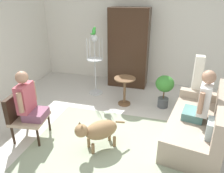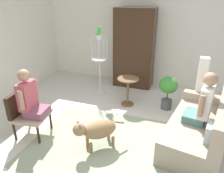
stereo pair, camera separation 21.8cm
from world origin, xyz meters
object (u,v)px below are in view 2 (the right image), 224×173
object	(u,v)px
bird_cage_stand	(100,63)
dog	(97,130)
round_end_table	(128,88)
column_lamp	(200,88)
person_on_couch	(203,102)
potted_plant	(168,88)
person_on_armchair	(30,97)
parrot	(99,31)
armchair	(25,110)
armoire_cabinet	(134,48)
couch	(201,128)

from	to	relation	value
bird_cage_stand	dog	bearing A→B (deg)	-69.00
round_end_table	column_lamp	size ratio (longest dim) A/B	0.51
person_on_couch	potted_plant	world-z (taller)	person_on_couch
person_on_couch	round_end_table	world-z (taller)	person_on_couch
round_end_table	dog	world-z (taller)	round_end_table
person_on_armchair	parrot	xyz separation A→B (m)	(0.46, 2.16, 0.86)
bird_cage_stand	potted_plant	xyz separation A→B (m)	(1.79, -0.30, -0.32)
round_end_table	potted_plant	xyz separation A→B (m)	(0.91, 0.11, 0.08)
person_on_armchair	bird_cage_stand	distance (m)	2.20
armchair	armoire_cabinet	bearing A→B (deg)	66.85
round_end_table	potted_plant	bearing A→B (deg)	7.01
couch	parrot	size ratio (longest dim) A/B	10.18
bird_cage_stand	armoire_cabinet	world-z (taller)	armoire_cabinet
armchair	parrot	world-z (taller)	parrot
dog	parrot	bearing A→B (deg)	111.01
parrot	armoire_cabinet	world-z (taller)	armoire_cabinet
potted_plant	armoire_cabinet	distance (m)	1.69
parrot	column_lamp	bearing A→B (deg)	-9.48
column_lamp	couch	bearing A→B (deg)	-87.61
column_lamp	armoire_cabinet	xyz separation A→B (m)	(-1.74, 1.26, 0.43)
armchair	round_end_table	bearing A→B (deg)	50.01
armoire_cabinet	round_end_table	bearing A→B (deg)	-81.85
couch	armchair	bearing A→B (deg)	-165.96
bird_cage_stand	couch	bearing A→B (deg)	-29.52
bird_cage_stand	armchair	bearing A→B (deg)	-105.33
dog	column_lamp	size ratio (longest dim) A/B	0.54
potted_plant	couch	bearing A→B (deg)	-57.85
bird_cage_stand	column_lamp	size ratio (longest dim) A/B	1.18
potted_plant	column_lamp	size ratio (longest dim) A/B	0.59
couch	bird_cage_stand	world-z (taller)	bird_cage_stand
armchair	armoire_cabinet	distance (m)	3.34
armchair	parrot	xyz separation A→B (m)	(0.60, 2.17, 1.15)
dog	column_lamp	world-z (taller)	column_lamp
person_on_couch	dog	distance (m)	1.83
bird_cage_stand	parrot	world-z (taller)	parrot
person_on_armchair	potted_plant	xyz separation A→B (m)	(2.25, 1.85, -0.27)
parrot	armoire_cabinet	size ratio (longest dim) A/B	0.09
bird_cage_stand	parrot	distance (m)	0.81
person_on_armchair	armoire_cabinet	size ratio (longest dim) A/B	0.41
column_lamp	armoire_cabinet	size ratio (longest dim) A/B	0.61
armchair	round_end_table	distance (m)	2.30
couch	dog	world-z (taller)	couch
bird_cage_stand	column_lamp	xyz separation A→B (m)	(2.44, -0.41, -0.18)
person_on_couch	parrot	distance (m)	2.94
couch	parrot	xyz separation A→B (m)	(-2.48, 1.40, 1.33)
couch	column_lamp	xyz separation A→B (m)	(-0.04, 1.00, 0.34)
armoire_cabinet	dog	bearing A→B (deg)	-87.82
parrot	bird_cage_stand	bearing A→B (deg)	0.00
round_end_table	potted_plant	world-z (taller)	potted_plant
dog	parrot	distance (m)	2.61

